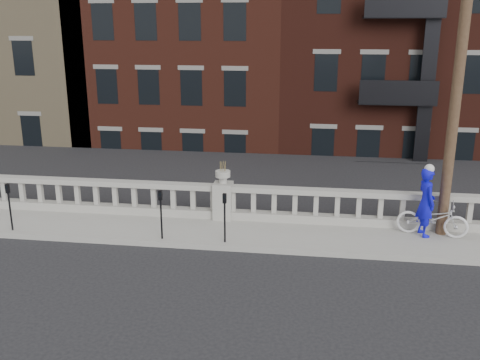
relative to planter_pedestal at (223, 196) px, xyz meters
name	(u,v)px	position (x,y,z in m)	size (l,w,h in m)	color
ground	(194,283)	(0.00, -3.95, -0.83)	(120.00, 120.00, 0.00)	black
sidewalk	(218,232)	(0.00, -0.95, -0.76)	(32.00, 2.20, 0.15)	gray
balustrade	(223,203)	(0.00, 0.00, -0.19)	(28.00, 0.34, 1.03)	gray
planter_pedestal	(223,196)	(0.00, 0.00, 0.00)	(0.55, 0.55, 1.76)	gray
lower_level	(284,75)	(0.56, 19.09, 1.80)	(80.00, 44.00, 20.80)	#605E59
utility_pole	(462,45)	(6.20, -0.35, 4.41)	(1.60, 0.28, 10.00)	#422D1E
parking_meter_b	(9,202)	(-5.73, -1.80, 0.17)	(0.10, 0.09, 1.36)	black
parking_meter_c	(161,209)	(-1.37, -1.80, 0.17)	(0.10, 0.09, 1.36)	black
parking_meter_d	(225,212)	(0.36, -1.80, 0.17)	(0.10, 0.09, 1.36)	black
bicycle	(432,218)	(5.90, -0.52, -0.19)	(0.65, 1.88, 0.99)	silver
cyclist	(426,202)	(5.69, -0.53, 0.28)	(0.70, 0.46, 1.91)	#0E0ED3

